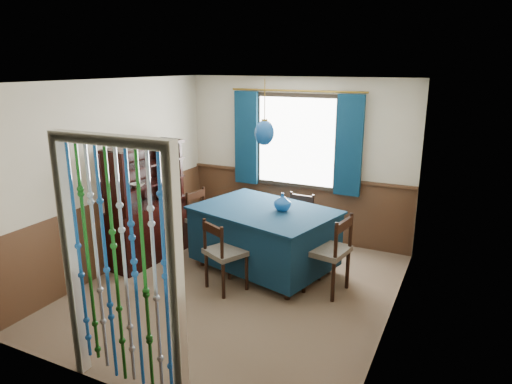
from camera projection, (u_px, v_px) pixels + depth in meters
The scene contains 22 objects.
floor at pixel (237, 290), 5.60m from camera, with size 4.00×4.00×0.00m, color brown.
ceiling at pixel (234, 81), 4.93m from camera, with size 4.00×4.00×0.00m, color silver.
wall_back at pixel (297, 160), 7.00m from camera, with size 3.60×3.60×0.00m, color beige.
wall_front at pixel (113, 255), 3.53m from camera, with size 3.60×3.60×0.00m, color beige.
wall_left at pixel (116, 176), 6.02m from camera, with size 4.00×4.00×0.00m, color beige.
wall_right at pixel (396, 213), 4.51m from camera, with size 4.00×4.00×0.00m, color beige.
wainscot_back at pixel (296, 207), 7.19m from camera, with size 3.60×3.60×0.00m, color #482D1B.
wainscot_front at pixel (122, 338), 3.75m from camera, with size 3.60×3.60×0.00m, color #482D1B.
wainscot_left at pixel (121, 229), 6.22m from camera, with size 4.00×4.00×0.00m, color #482D1B.
wainscot_right at pixel (388, 282), 4.72m from camera, with size 4.00×4.00×0.00m, color #482D1B.
window at pixel (296, 141), 6.87m from camera, with size 1.32×0.12×1.42m, color black.
doorway at pixel (121, 275), 3.64m from camera, with size 1.16×0.12×2.18m, color silver, non-canonical shape.
dining_table at pixel (264, 235), 6.04m from camera, with size 2.02×1.62×0.85m.
chair_near at pixel (224, 253), 5.50m from camera, with size 0.58×0.58×0.90m.
chair_far at pixel (298, 222), 6.63m from camera, with size 0.44×0.42×0.86m.
chair_left at pixel (204, 219), 6.68m from camera, with size 0.48×0.50×0.91m.
chair_right at pixel (329, 252), 5.44m from camera, with size 0.53×0.55×0.98m.
sideboard at pixel (148, 220), 6.37m from camera, with size 0.55×1.29×1.64m.
pendant_lamp at pixel (265, 133), 5.67m from camera, with size 0.25×0.25×0.80m.
vase_table at pixel (282, 203), 5.85m from camera, with size 0.20×0.20×0.21m, color navy.
bowl_shelf at pixel (137, 185), 5.98m from camera, with size 0.19×0.19×0.05m, color beige.
vase_sideboard at pixel (162, 192), 6.49m from camera, with size 0.18×0.18×0.19m, color beige.
Camera 1 is at (2.42, -4.46, 2.68)m, focal length 32.00 mm.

